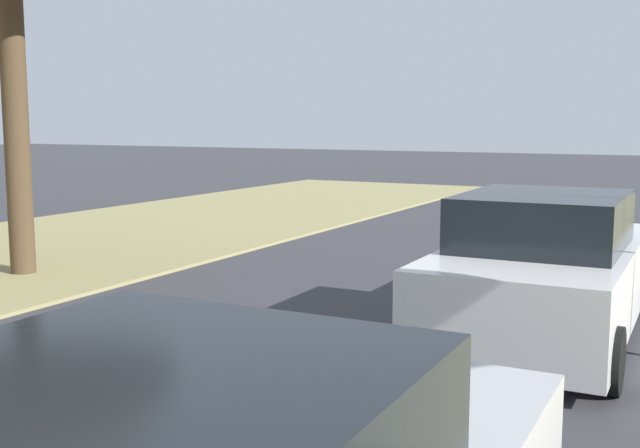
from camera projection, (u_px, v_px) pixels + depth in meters
parked_sedan_white at (545, 271)px, 8.35m from camera, size 2.00×4.43×1.57m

